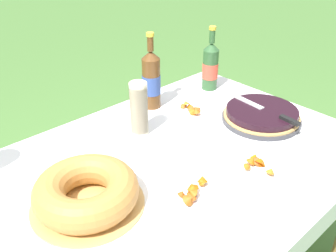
# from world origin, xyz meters

# --- Properties ---
(garden_table) EXTENTS (1.48, 1.02, 0.77)m
(garden_table) POSITION_xyz_m (0.00, 0.00, 0.69)
(garden_table) COLOR #A87A47
(garden_table) RESTS_ON ground_plane
(tablecloth) EXTENTS (1.49, 1.03, 0.10)m
(tablecloth) POSITION_xyz_m (0.00, 0.00, 0.76)
(tablecloth) COLOR white
(tablecloth) RESTS_ON garden_table
(berry_tart) EXTENTS (0.34, 0.34, 0.06)m
(berry_tart) POSITION_xyz_m (0.48, -0.04, 0.80)
(berry_tart) COLOR #38383D
(berry_tart) RESTS_ON tablecloth
(serving_knife) EXTENTS (0.06, 0.38, 0.01)m
(serving_knife) POSITION_xyz_m (0.48, -0.07, 0.83)
(serving_knife) COLOR silver
(serving_knife) RESTS_ON berry_tart
(bundt_cake) EXTENTS (0.36, 0.36, 0.11)m
(bundt_cake) POSITION_xyz_m (-0.37, 0.01, 0.82)
(bundt_cake) COLOR tan
(bundt_cake) RESTS_ON tablecloth
(cup_stack) EXTENTS (0.07, 0.07, 0.23)m
(cup_stack) POSITION_xyz_m (0.03, 0.24, 0.88)
(cup_stack) COLOR beige
(cup_stack) RESTS_ON tablecloth
(cider_bottle_green) EXTENTS (0.08, 0.08, 0.32)m
(cider_bottle_green) POSITION_xyz_m (0.57, 0.34, 0.89)
(cider_bottle_green) COLOR #2D562D
(cider_bottle_green) RESTS_ON tablecloth
(cider_bottle_amber) EXTENTS (0.08, 0.08, 0.35)m
(cider_bottle_amber) POSITION_xyz_m (0.22, 0.39, 0.91)
(cider_bottle_amber) COLOR brown
(cider_bottle_amber) RESTS_ON tablecloth
(snack_plate_near) EXTENTS (0.22, 0.22, 0.05)m
(snack_plate_near) POSITION_xyz_m (0.31, 0.22, 0.78)
(snack_plate_near) COLOR white
(snack_plate_near) RESTS_ON tablecloth
(snack_plate_left) EXTENTS (0.24, 0.24, 0.06)m
(snack_plate_left) POSITION_xyz_m (0.19, -0.24, 0.78)
(snack_plate_left) COLOR white
(snack_plate_left) RESTS_ON tablecloth
(snack_plate_right) EXTENTS (0.22, 0.22, 0.06)m
(snack_plate_right) POSITION_xyz_m (-0.09, -0.19, 0.78)
(snack_plate_right) COLOR white
(snack_plate_right) RESTS_ON tablecloth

